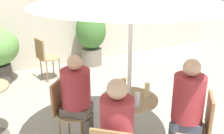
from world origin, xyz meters
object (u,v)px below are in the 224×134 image
Objects in this scene: beer_glass_1 at (147,90)px; potted_plant_1 at (91,35)px; seated_person_0 at (77,94)px; cafe_table_near at (129,117)px; beer_glass_0 at (137,100)px; seated_person_2 at (186,104)px; bistro_chair_0 at (67,107)px; beer_glass_2 at (124,85)px; bistro_chair_2 at (198,123)px; beer_glass_3 at (112,93)px; seated_person_1 at (117,129)px; bistro_chair_3 at (45,55)px.

beer_glass_1 is 0.13× the size of potted_plant_1.
seated_person_0 is 0.82m from beer_glass_1.
beer_glass_0 is at bearing -99.97° from cafe_table_near.
beer_glass_0 is at bearing -71.08° from seated_person_2.
seated_person_2 is 3.68m from potted_plant_1.
cafe_table_near is 0.77m from bistro_chair_0.
bistro_chair_2 is at bearing -54.76° from beer_glass_2.
seated_person_0 is 7.56× the size of beer_glass_2.
cafe_table_near is 3.88× the size of beer_glass_3.
bistro_chair_0 is at bearing 152.39° from beer_glass_2.
beer_glass_2 is at bearing -74.73° from bistro_chair_0.
bistro_chair_0 is 0.70× the size of seated_person_1.
bistro_chair_0 is (-0.57, 0.53, 0.03)m from cafe_table_near.
beer_glass_3 is (-0.21, 0.04, 0.34)m from cafe_table_near.
seated_person_1 reaches higher than cafe_table_near.
beer_glass_0 is at bearing -101.21° from bistro_chair_0.
beer_glass_0 is 0.42m from beer_glass_2.
cafe_table_near is 3.37m from potted_plant_1.
beer_glass_3 is at bearing 125.16° from beer_glass_0.
beer_glass_1 is (0.63, 0.40, 0.08)m from seated_person_1.
beer_glass_0 is at bearing -148.05° from beer_glass_1.
beer_glass_0 is (0.53, -0.73, 0.29)m from bistro_chair_0.
potted_plant_1 is (1.22, 0.43, 0.19)m from bistro_chair_3.
beer_glass_1 reaches higher than cafe_table_near.
seated_person_0 is at bearing 122.84° from beer_glass_3.
beer_glass_1 is (0.41, -2.84, 0.29)m from bistro_chair_3.
seated_person_0 is (-0.46, 0.43, 0.22)m from cafe_table_near.
seated_person_2 is (0.66, -3.21, 0.21)m from bistro_chair_3.
seated_person_1 reaches higher than beer_glass_1.
cafe_table_near is at bearing 163.86° from beer_glass_1.
bistro_chair_3 is at bearing 98.15° from beer_glass_1.
beer_glass_3 is (-0.00, -2.74, 0.31)m from bistro_chair_3.
beer_glass_2 is at bearing -82.95° from seated_person_1.
bistro_chair_0 is at bearing 137.12° from cafe_table_near.
bistro_chair_2 is at bearing -36.00° from beer_glass_3.
potted_plant_1 reaches higher than bistro_chair_3.
bistro_chair_2 is 0.69× the size of seated_person_2.
seated_person_0 is 0.57m from beer_glass_2.
beer_glass_1 is at bearing -99.13° from bistro_chair_2.
beer_glass_0 is 0.86× the size of beer_glass_3.
beer_glass_1 is at bearing 178.54° from bistro_chair_3.
potted_plant_1 reaches higher than bistro_chair_0.
potted_plant_1 is at bearing 15.03° from seated_person_0.
seated_person_1 is (-0.43, -0.46, 0.24)m from cafe_table_near.
cafe_table_near is 0.85× the size of bistro_chair_3.
bistro_chair_3 is 0.69× the size of seated_person_2.
seated_person_1 is 7.72× the size of beer_glass_2.
beer_glass_3 is at bearing -81.87° from seated_person_2.
beer_glass_2 is (0.48, 0.66, 0.08)m from seated_person_1.
seated_person_2 is at bearing -134.95° from seated_person_1.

